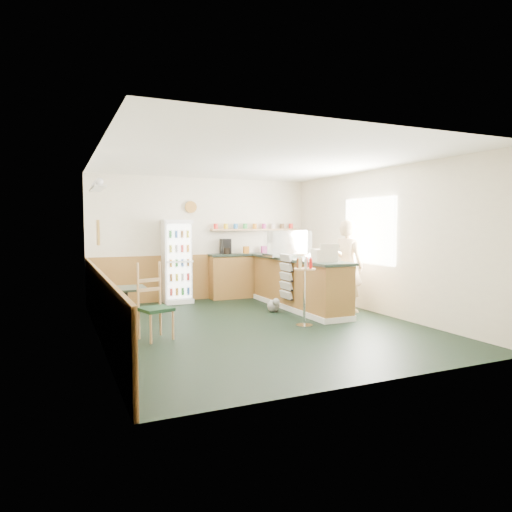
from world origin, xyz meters
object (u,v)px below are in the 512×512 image
drinks_fridge (177,261)px  cash_register (324,255)px  display_case (287,244)px  shopkeeper (348,266)px  cafe_table (126,300)px  cafe_chair (154,299)px  condiment_stand (305,282)px

drinks_fridge → cash_register: size_ratio=4.41×
display_case → shopkeeper: size_ratio=0.52×
drinks_fridge → cafe_table: (-1.37, -2.19, -0.41)m
cash_register → shopkeeper: size_ratio=0.23×
drinks_fridge → cafe_table: size_ratio=2.61×
shopkeeper → cafe_chair: 3.84m
shopkeeper → cafe_chair: bearing=76.1°
display_case → cafe_table: 3.63m
display_case → condiment_stand: display_case is taller
cash_register → cafe_chair: bearing=-161.3°
cash_register → cafe_chair: 3.15m
cash_register → condiment_stand: (-0.67, -0.48, -0.39)m
display_case → cash_register: display_case is taller
cash_register → shopkeeper: bearing=34.1°
cash_register → cafe_table: size_ratio=0.59×
condiment_stand → cafe_chair: (-2.42, 0.20, -0.15)m
drinks_fridge → condiment_stand: size_ratio=1.59×
drinks_fridge → cafe_chair: (-1.07, -2.89, -0.30)m
drinks_fridge → cafe_chair: bearing=-110.3°
drinks_fridge → condiment_stand: 3.37m
display_case → shopkeeper: (0.70, -1.14, -0.39)m
drinks_fridge → condiment_stand: (1.35, -3.08, -0.15)m
condiment_stand → cafe_table: bearing=161.8°
drinks_fridge → cash_register: drinks_fridge is taller
display_case → shopkeeper: 1.39m
cash_register → condiment_stand: size_ratio=0.36×
drinks_fridge → condiment_stand: bearing=-66.3°
cash_register → cafe_table: bearing=-173.4°
cash_register → cafe_table: cash_register is taller
drinks_fridge → cafe_chair: drinks_fridge is taller
cafe_table → cafe_chair: size_ratio=0.61×
display_case → condiment_stand: (-0.67, -1.88, -0.54)m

